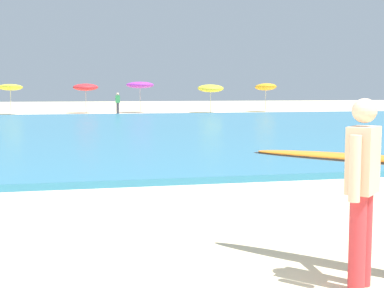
{
  "coord_description": "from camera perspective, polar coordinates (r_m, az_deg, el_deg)",
  "views": [
    {
      "loc": [
        -0.99,
        -3.45,
        1.81
      ],
      "look_at": [
        0.56,
        3.38,
        1.1
      ],
      "focal_mm": 50.65,
      "sensor_mm": 36.0,
      "label": 1
    }
  ],
  "objects": [
    {
      "name": "beach_umbrella_3",
      "position": [
        42.79,
        -5.5,
        6.2
      ],
      "size": [
        2.17,
        2.17,
        2.43
      ],
      "color": "beige",
      "rests_on": "ground"
    },
    {
      "name": "beach_umbrella_1",
      "position": [
        41.25,
        -18.59,
        5.67
      ],
      "size": [
        1.74,
        1.78,
        2.26
      ],
      "color": "beige",
      "rests_on": "ground"
    },
    {
      "name": "surfer_with_board",
      "position": [
        5.31,
        18.24,
        -2.96
      ],
      "size": [
        2.05,
        2.16,
        1.73
      ],
      "color": "red",
      "rests_on": "ground"
    },
    {
      "name": "beach_umbrella_2",
      "position": [
        42.1,
        -11.14,
        5.89
      ],
      "size": [
        1.9,
        1.92,
        2.29
      ],
      "color": "beige",
      "rests_on": "ground"
    },
    {
      "name": "beachgoer_near_row_left",
      "position": [
        40.12,
        -7.82,
        4.33
      ],
      "size": [
        0.32,
        0.2,
        1.58
      ],
      "color": "#383842",
      "rests_on": "ground"
    },
    {
      "name": "beach_umbrella_5",
      "position": [
        44.83,
        7.77,
        5.97
      ],
      "size": [
        1.76,
        1.8,
        2.38
      ],
      "color": "beige",
      "rests_on": "ground"
    },
    {
      "name": "beach_umbrella_4",
      "position": [
        42.11,
        1.98,
        5.87
      ],
      "size": [
        2.01,
        2.04,
        2.25
      ],
      "color": "beige",
      "rests_on": "ground"
    },
    {
      "name": "sea",
      "position": [
        23.99,
        -10.39,
        1.51
      ],
      "size": [
        120.0,
        28.0,
        0.14
      ],
      "primitive_type": "cube",
      "color": "teal",
      "rests_on": "ground"
    }
  ]
}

